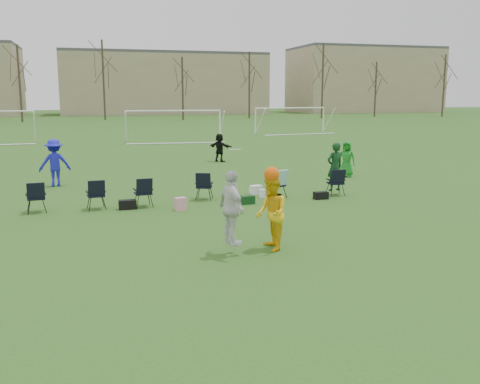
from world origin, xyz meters
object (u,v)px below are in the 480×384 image
object	(u,v)px
fielder_black	(220,148)
goal_mid	(174,117)
fielder_green_far	(347,159)
fielder_blue	(55,163)
center_contest	(256,210)
goal_right	(290,113)

from	to	relation	value
fielder_black	goal_mid	world-z (taller)	goal_mid
fielder_green_far	fielder_blue	bearing A→B (deg)	-145.53
fielder_green_far	center_contest	distance (m)	12.44
goal_mid	fielder_green_far	bearing A→B (deg)	-73.12
goal_mid	center_contest	bearing A→B (deg)	-91.24
goal_right	fielder_blue	bearing A→B (deg)	-135.98
center_contest	goal_mid	world-z (taller)	goal_mid
fielder_green_far	goal_mid	xyz separation A→B (m)	(-4.61, 20.17, 1.13)
fielder_green_far	goal_right	world-z (taller)	goal_right
fielder_green_far	fielder_black	world-z (taller)	fielder_green_far
fielder_green_far	goal_mid	size ratio (longest dim) A/B	0.22
center_contest	goal_mid	size ratio (longest dim) A/B	0.33
fielder_black	goal_right	world-z (taller)	goal_right
fielder_black	goal_mid	size ratio (longest dim) A/B	0.21
fielder_black	fielder_green_far	bearing A→B (deg)	169.58
goal_right	fielder_black	bearing A→B (deg)	-128.90
fielder_green_far	goal_right	distance (m)	27.21
fielder_blue	fielder_black	xyz separation A→B (m)	(8.21, 6.02, -0.17)
center_contest	fielder_black	bearing A→B (deg)	79.18
fielder_green_far	center_contest	world-z (taller)	center_contest
center_contest	goal_right	xyz separation A→B (m)	(14.77, 36.18, 0.93)
fielder_blue	goal_right	bearing A→B (deg)	-136.43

